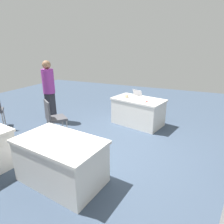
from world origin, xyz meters
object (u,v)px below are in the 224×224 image
object	(u,v)px
yarn_ball	(126,96)
scissors_red	(146,102)
person_attendee_standing	(49,88)
table_back_left	(61,161)
table_foreground	(138,112)
chair_near_front	(53,116)
laptop_silver	(135,96)

from	to	relation	value
yarn_ball	scissors_red	bearing A→B (deg)	161.40
person_attendee_standing	scissors_red	world-z (taller)	person_attendee_standing
table_back_left	yarn_ball	distance (m)	3.02
table_foreground	chair_near_front	xyz separation A→B (m)	(1.65, 1.70, 0.18)
laptop_silver	yarn_ball	world-z (taller)	laptop_silver
table_foreground	yarn_ball	size ratio (longest dim) A/B	14.60
table_back_left	yarn_ball	size ratio (longest dim) A/B	14.32
table_back_left	scissors_red	xyz separation A→B (m)	(-0.71, -2.77, 0.39)
table_foreground	table_back_left	world-z (taller)	same
chair_near_front	scissors_red	distance (m)	2.45
table_foreground	laptop_silver	size ratio (longest dim) A/B	3.98
scissors_red	yarn_ball	bearing A→B (deg)	-106.43
table_foreground	laptop_silver	world-z (taller)	laptop_silver
table_back_left	table_foreground	bearing A→B (deg)	-98.14
yarn_ball	scissors_red	world-z (taller)	yarn_ball
table_back_left	laptop_silver	size ratio (longest dim) A/B	3.90
person_attendee_standing	yarn_ball	size ratio (longest dim) A/B	16.76
chair_near_front	person_attendee_standing	distance (m)	1.28
table_foreground	yarn_ball	bearing A→B (deg)	-0.92
table_back_left	chair_near_front	world-z (taller)	chair_near_front
table_back_left	yarn_ball	bearing A→B (deg)	-90.97
table_back_left	scissors_red	bearing A→B (deg)	-104.40
chair_near_front	yarn_ball	world-z (taller)	chair_near_front
table_back_left	laptop_silver	bearing A→B (deg)	-95.06
table_back_left	person_attendee_standing	world-z (taller)	person_attendee_standing
chair_near_front	laptop_silver	bearing A→B (deg)	86.15
laptop_silver	table_foreground	bearing A→B (deg)	155.91
yarn_ball	scissors_red	size ratio (longest dim) A/B	0.60
chair_near_front	yarn_ball	distance (m)	2.15
table_foreground	chair_near_front	bearing A→B (deg)	45.93
person_attendee_standing	scissors_red	distance (m)	2.85
table_foreground	table_back_left	size ratio (longest dim) A/B	1.02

